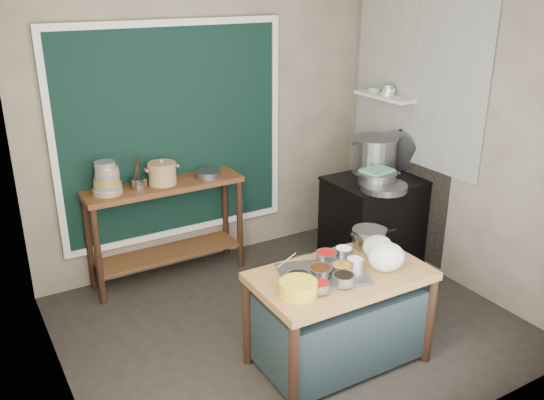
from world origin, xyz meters
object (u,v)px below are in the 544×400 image
saucepan (369,238)px  ceramic_crock (162,174)px  steamer (377,178)px  back_counter (167,231)px  stove_block (375,222)px  yellow_basin (298,288)px  prep_table (339,318)px  condiment_tray (324,274)px  stock_pot (374,155)px  utensil_cup (138,183)px

saucepan → ceramic_crock: ceramic_crock is taller
steamer → back_counter: bearing=154.8°
stove_block → ceramic_crock: 2.13m
steamer → yellow_basin: bearing=-144.7°
saucepan → ceramic_crock: 1.96m
prep_table → condiment_tray: (-0.13, 0.02, 0.39)m
yellow_basin → steamer: steamer is taller
stove_block → stock_pot: (0.09, 0.17, 0.63)m
saucepan → stock_pot: stock_pot is taller
prep_table → stock_pot: size_ratio=2.72×
back_counter → stove_block: size_ratio=1.61×
prep_table → stock_pot: (1.39, 1.33, 0.68)m
stove_block → utensil_cup: (-2.13, 0.74, 0.57)m
back_counter → saucepan: (1.04, -1.65, 0.35)m
stove_block → utensil_cup: utensil_cup is taller
yellow_basin → ceramic_crock: size_ratio=0.95×
saucepan → stock_pot: size_ratio=0.58×
prep_table → utensil_cup: (-0.83, 1.89, 0.62)m
saucepan → utensil_cup: (-1.27, 1.66, 0.17)m
yellow_basin → steamer: bearing=35.3°
condiment_tray → yellow_basin: bearing=-156.9°
condiment_tray → prep_table: bearing=-10.6°
saucepan → steamer: (0.75, 0.81, 0.12)m
prep_table → ceramic_crock: 2.08m
prep_table → stove_block: 1.74m
prep_table → back_counter: back_counter is taller
yellow_basin → stove_block: bearing=36.0°
stove_block → stock_pot: bearing=63.9°
utensil_cup → prep_table: bearing=-66.3°
prep_table → steamer: steamer is taller
prep_table → utensil_cup: size_ratio=8.06×
stove_block → steamer: bearing=-135.0°
condiment_tray → steamer: steamer is taller
utensil_cup → condiment_tray: bearing=-69.5°
stove_block → saucepan: (-0.86, -0.92, 0.40)m
back_counter → condiment_tray: bearing=-75.9°
condiment_tray → saucepan: (0.57, 0.21, 0.06)m
utensil_cup → steamer: utensil_cup is taller
yellow_basin → ceramic_crock: (-0.18, 1.98, 0.24)m
steamer → stove_block: bearing=45.0°
saucepan → ceramic_crock: size_ratio=1.00×
utensil_cup → ceramic_crock: size_ratio=0.58×
stock_pot → stove_block: bearing=-116.1°
stock_pot → prep_table: bearing=-136.3°
yellow_basin → steamer: 1.98m
prep_table → yellow_basin: (-0.42, -0.10, 0.42)m
yellow_basin → utensil_cup: utensil_cup is taller
stove_block → utensil_cup: bearing=160.9°
yellow_basin → steamer: size_ratio=0.66×
condiment_tray → saucepan: bearing=20.0°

